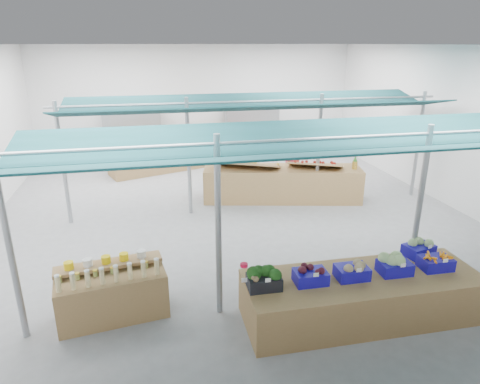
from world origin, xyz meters
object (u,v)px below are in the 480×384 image
at_px(vendor_right, 290,159).
at_px(fruit_counter, 282,184).
at_px(bottle_shelf, 112,292).
at_px(veg_counter, 361,297).
at_px(crate_stack, 441,294).
at_px(vendor_left, 233,162).

bearing_deg(vendor_right, fruit_counter, 74.21).
height_order(bottle_shelf, veg_counter, bottle_shelf).
bearing_deg(fruit_counter, crate_stack, -67.61).
xyz_separation_m(crate_stack, vendor_left, (-2.16, 6.80, 0.58)).
bearing_deg(crate_stack, bottle_shelf, 169.03).
height_order(veg_counter, vendor_left, vendor_left).
height_order(crate_stack, vendor_right, vendor_right).
xyz_separation_m(veg_counter, crate_stack, (1.39, -0.12, -0.08)).
bearing_deg(vendor_right, bottle_shelf, 62.09).
bearing_deg(fruit_counter, vendor_left, 150.31).
distance_m(fruit_counter, vendor_right, 1.32).
bearing_deg(vendor_left, fruit_counter, 150.31).
xyz_separation_m(veg_counter, fruit_counter, (0.43, 5.58, 0.10)).
height_order(veg_counter, crate_stack, veg_counter).
relative_size(crate_stack, vendor_left, 0.33).
height_order(veg_counter, vendor_right, vendor_right).
distance_m(bottle_shelf, crate_stack, 5.43).
bearing_deg(bottle_shelf, crate_stack, -19.11).
relative_size(veg_counter, vendor_left, 2.16).
relative_size(bottle_shelf, crate_stack, 3.06).
bearing_deg(veg_counter, crate_stack, -4.21).
xyz_separation_m(bottle_shelf, veg_counter, (3.93, -0.91, -0.05)).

